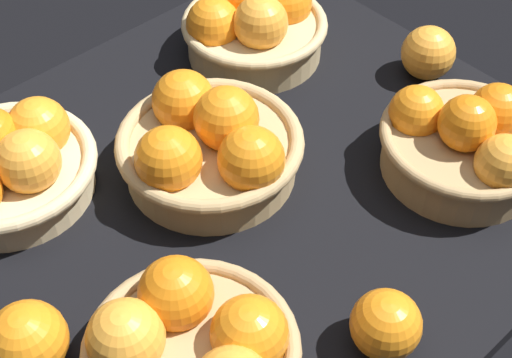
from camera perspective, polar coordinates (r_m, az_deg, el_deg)
name	(u,v)px	position (r cm, az deg, el deg)	size (l,w,h in cm)	color
market_tray	(235,193)	(96.39, -1.63, -1.09)	(84.00, 72.00, 3.00)	black
basket_far_left	(8,165)	(96.22, -18.31, 0.99)	(22.23, 22.23, 11.21)	#D3BC8C
basket_center	(209,145)	(93.40, -3.59, 2.55)	(23.60, 23.60, 12.34)	tan
basket_near_left	(193,348)	(76.79, -4.77, -12.65)	(22.03, 22.03, 9.94)	tan
basket_far_right	(253,25)	(112.83, -0.23, 11.58)	(21.52, 21.52, 11.60)	tan
basket_near_right	(465,142)	(97.48, 15.57, 2.71)	(21.53, 21.53, 11.98)	tan
loose_orange_front_gap	(428,53)	(111.84, 12.92, 9.30)	(7.80, 7.80, 7.80)	#F49E33
loose_orange_back_gap	(386,325)	(79.44, 9.81, -10.82)	(7.50, 7.50, 7.50)	orange
loose_orange_side_gap	(28,340)	(80.25, -16.92, -11.62)	(8.24, 8.24, 8.24)	orange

